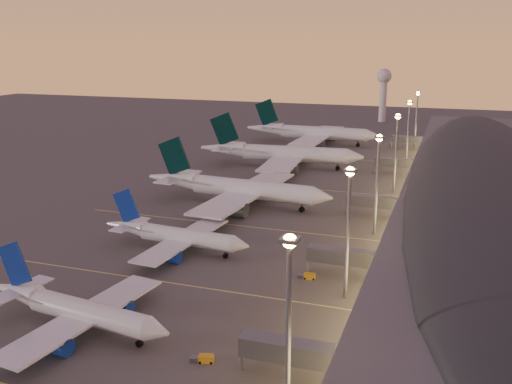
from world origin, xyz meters
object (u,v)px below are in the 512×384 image
(airliner_wide_mid, at_px, (280,153))
(radar_tower, at_px, (384,86))
(airliner_narrow_north, at_px, (175,236))
(baggage_tug_b, at_px, (285,352))
(baggage_tug_a, at_px, (203,359))
(baggage_tug_c, at_px, (307,276))
(airliner_wide_far, at_px, (311,133))
(airliner_wide_near, at_px, (236,188))
(airliner_narrow_south, at_px, (75,310))

(airliner_wide_mid, relative_size, radar_tower, 2.03)
(airliner_narrow_north, bearing_deg, airliner_wide_mid, 96.28)
(airliner_narrow_north, height_order, baggage_tug_b, airliner_narrow_north)
(airliner_narrow_north, relative_size, baggage_tug_a, 10.17)
(baggage_tug_b, distance_m, baggage_tug_c, 30.62)
(airliner_wide_far, bearing_deg, airliner_wide_near, -86.41)
(airliner_narrow_south, relative_size, airliner_wide_mid, 0.59)
(airliner_narrow_north, relative_size, airliner_wide_near, 0.63)
(airliner_wide_near, bearing_deg, airliner_narrow_north, -84.72)
(airliner_wide_near, height_order, baggage_tug_b, airliner_wide_near)
(airliner_wide_near, relative_size, baggage_tug_c, 16.16)
(airliner_wide_mid, relative_size, baggage_tug_a, 17.40)
(baggage_tug_a, relative_size, baggage_tug_b, 1.06)
(airliner_wide_far, bearing_deg, airliner_narrow_north, -86.72)
(airliner_wide_mid, bearing_deg, airliner_narrow_north, -91.86)
(airliner_narrow_north, relative_size, radar_tower, 1.19)
(airliner_narrow_south, distance_m, airliner_wide_near, 82.14)
(airliner_wide_far, bearing_deg, radar_tower, 78.08)
(airliner_narrow_south, xyz_separation_m, baggage_tug_a, (24.98, -2.34, -3.11))
(airliner_wide_mid, bearing_deg, baggage_tug_c, -74.15)
(baggage_tug_b, bearing_deg, airliner_narrow_south, 174.22)
(airliner_narrow_south, bearing_deg, radar_tower, 94.00)
(airliner_wide_near, xyz_separation_m, baggage_tug_c, (34.62, -47.88, -4.55))
(airliner_narrow_north, relative_size, airliner_wide_mid, 0.58)
(airliner_wide_near, xyz_separation_m, radar_tower, (17.77, 205.59, 16.83))
(airliner_narrow_north, relative_size, baggage_tug_b, 10.76)
(baggage_tug_a, bearing_deg, baggage_tug_b, 13.08)
(airliner_narrow_south, bearing_deg, baggage_tug_b, 13.15)
(airliner_wide_mid, height_order, baggage_tug_a, airliner_wide_mid)
(airliner_wide_near, bearing_deg, radar_tower, 89.26)
(airliner_wide_far, distance_m, baggage_tug_a, 199.21)
(airliner_wide_near, distance_m, baggage_tug_c, 59.26)
(radar_tower, relative_size, baggage_tug_a, 8.58)
(airliner_narrow_north, height_order, baggage_tug_c, airliner_narrow_north)
(airliner_wide_far, height_order, baggage_tug_a, airliner_wide_far)
(airliner_wide_near, bearing_deg, airliner_wide_mid, 97.26)
(airliner_wide_mid, relative_size, baggage_tug_b, 18.40)
(airliner_wide_near, bearing_deg, airliner_wide_far, 96.41)
(airliner_narrow_south, xyz_separation_m, airliner_wide_mid, (-5.39, 137.95, 1.84))
(airliner_narrow_north, bearing_deg, baggage_tug_c, -6.16)
(radar_tower, bearing_deg, airliner_narrow_south, -93.06)
(airliner_narrow_south, distance_m, baggage_tug_a, 25.29)
(airliner_narrow_north, height_order, airliner_wide_mid, airliner_wide_mid)
(baggage_tug_a, bearing_deg, airliner_narrow_north, 106.40)
(airliner_wide_near, bearing_deg, baggage_tug_b, -59.42)
(airliner_narrow_north, bearing_deg, airliner_wide_far, 95.97)
(airliner_wide_mid, bearing_deg, baggage_tug_b, -76.76)
(airliner_wide_far, distance_m, radar_tower, 97.39)
(baggage_tug_a, bearing_deg, airliner_wide_far, 83.61)
(airliner_wide_mid, xyz_separation_m, radar_tower, (20.75, 149.73, 16.44))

